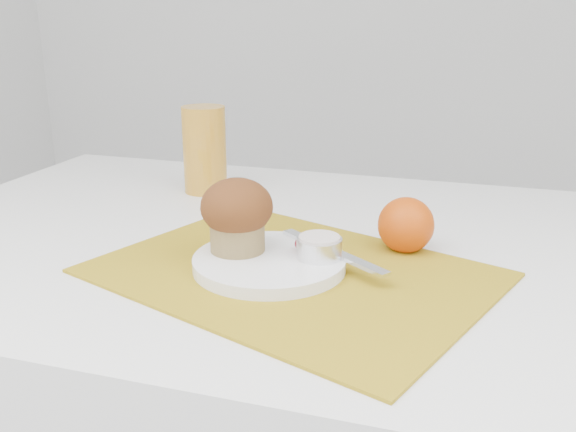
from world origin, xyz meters
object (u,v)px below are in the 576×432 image
(plate, at_px, (269,262))
(juice_glass, at_px, (205,150))
(muffin, at_px, (237,213))
(orange, at_px, (406,225))

(plate, height_order, juice_glass, juice_glass)
(juice_glass, height_order, muffin, juice_glass)
(plate, bearing_deg, muffin, 167.71)
(muffin, bearing_deg, orange, 28.82)
(muffin, bearing_deg, plate, -12.29)
(orange, bearing_deg, plate, -141.95)
(plate, distance_m, juice_glass, 0.40)
(orange, bearing_deg, muffin, -151.18)
(plate, relative_size, muffin, 2.03)
(juice_glass, distance_m, muffin, 0.36)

